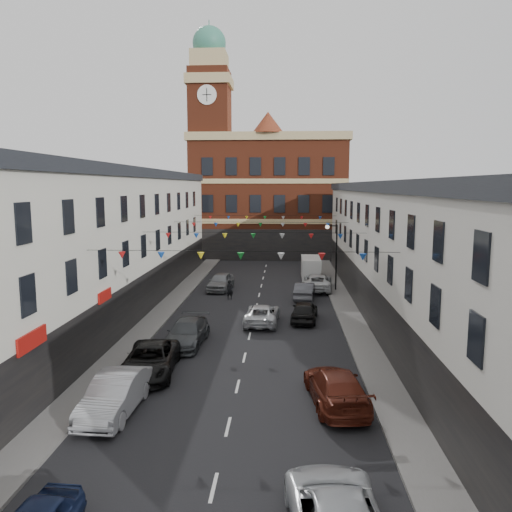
% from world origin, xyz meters
% --- Properties ---
extents(ground, '(160.00, 160.00, 0.00)m').
position_xyz_m(ground, '(0.00, 0.00, 0.00)').
color(ground, black).
rests_on(ground, ground).
extents(pavement_left, '(1.80, 64.00, 0.15)m').
position_xyz_m(pavement_left, '(-6.90, 2.00, 0.07)').
color(pavement_left, '#605E5B').
rests_on(pavement_left, ground).
extents(pavement_right, '(1.80, 64.00, 0.15)m').
position_xyz_m(pavement_right, '(6.90, 2.00, 0.07)').
color(pavement_right, '#605E5B').
rests_on(pavement_right, ground).
extents(terrace_left, '(8.40, 56.00, 10.70)m').
position_xyz_m(terrace_left, '(-11.78, 1.00, 5.35)').
color(terrace_left, silver).
rests_on(terrace_left, ground).
extents(terrace_right, '(8.40, 56.00, 9.70)m').
position_xyz_m(terrace_right, '(11.78, 1.00, 4.85)').
color(terrace_right, '#B7B5AC').
rests_on(terrace_right, ground).
extents(civic_building, '(20.60, 13.30, 18.50)m').
position_xyz_m(civic_building, '(0.00, 37.95, 8.14)').
color(civic_building, maroon).
rests_on(civic_building, ground).
extents(clock_tower, '(5.60, 5.60, 30.00)m').
position_xyz_m(clock_tower, '(-7.50, 35.00, 14.93)').
color(clock_tower, maroon).
rests_on(clock_tower, ground).
extents(distant_hill, '(40.00, 14.00, 10.00)m').
position_xyz_m(distant_hill, '(-4.00, 62.00, 5.00)').
color(distant_hill, '#284922').
rests_on(distant_hill, ground).
extents(street_lamp, '(1.10, 0.36, 6.00)m').
position_xyz_m(street_lamp, '(6.55, 14.00, 3.90)').
color(street_lamp, black).
rests_on(street_lamp, ground).
extents(car_left_b, '(1.91, 5.00, 1.63)m').
position_xyz_m(car_left_b, '(-4.83, -11.08, 0.81)').
color(car_left_b, '#BABCC3').
rests_on(car_left_b, ground).
extents(car_left_c, '(2.88, 5.56, 1.50)m').
position_xyz_m(car_left_c, '(-4.54, -6.72, 0.75)').
color(car_left_c, black).
rests_on(car_left_c, ground).
extents(car_left_d, '(2.32, 5.22, 1.49)m').
position_xyz_m(car_left_d, '(-3.61, -1.96, 0.74)').
color(car_left_d, '#3A3D41').
rests_on(car_left_d, ground).
extents(car_left_e, '(2.33, 4.80, 1.58)m').
position_xyz_m(car_left_e, '(-3.60, 13.83, 0.79)').
color(car_left_e, gray).
rests_on(car_left_e, ground).
extents(car_right_c, '(2.83, 5.63, 1.57)m').
position_xyz_m(car_right_c, '(4.44, -9.70, 0.78)').
color(car_right_c, '#561D11').
rests_on(car_right_c, ground).
extents(car_right_d, '(2.19, 4.45, 1.46)m').
position_xyz_m(car_right_d, '(3.60, 3.72, 0.73)').
color(car_right_d, black).
rests_on(car_right_d, ground).
extents(car_right_e, '(2.08, 4.53, 1.44)m').
position_xyz_m(car_right_e, '(3.91, 10.61, 0.72)').
color(car_right_e, '#48484F').
rests_on(car_right_e, ground).
extents(car_right_f, '(2.94, 5.64, 1.52)m').
position_xyz_m(car_right_f, '(5.19, 14.33, 0.76)').
color(car_right_f, silver).
rests_on(car_right_f, ground).
extents(moving_car, '(2.44, 4.91, 1.34)m').
position_xyz_m(moving_car, '(0.66, 2.96, 0.67)').
color(moving_car, silver).
rests_on(moving_car, ground).
extents(white_van, '(1.88, 4.83, 2.13)m').
position_xyz_m(white_van, '(4.88, 20.40, 1.07)').
color(white_van, silver).
rests_on(white_van, ground).
extents(pedestrian, '(0.70, 0.59, 1.62)m').
position_xyz_m(pedestrian, '(-2.35, 10.17, 0.81)').
color(pedestrian, black).
rests_on(pedestrian, ground).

